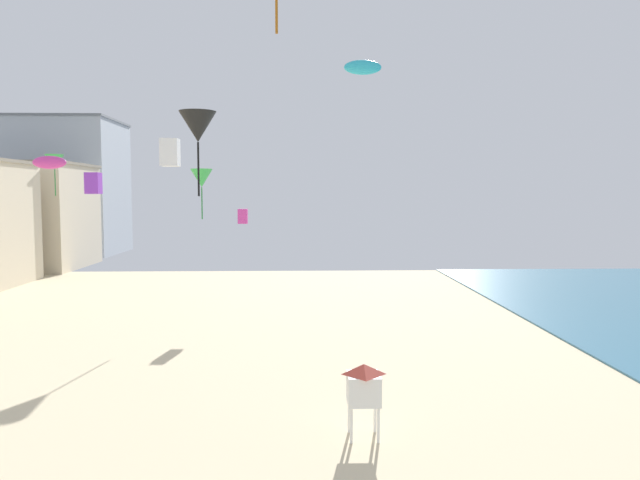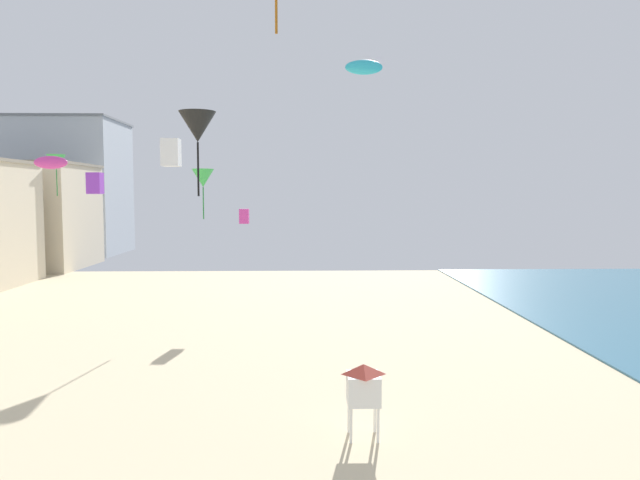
# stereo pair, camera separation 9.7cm
# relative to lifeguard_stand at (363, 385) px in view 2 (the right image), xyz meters

# --- Properties ---
(boardwalk_hotel_far) EXTENTS (18.31, 12.63, 11.84)m
(boardwalk_hotel_far) POSITION_rel_lifeguard_stand_xyz_m (-35.91, 48.01, 4.09)
(boardwalk_hotel_far) COLOR beige
(boardwalk_hotel_far) RESTS_ON ground
(boardwalk_hotel_distant) EXTENTS (16.57, 13.30, 18.67)m
(boardwalk_hotel_distant) POSITION_rel_lifeguard_stand_xyz_m (-35.91, 64.02, 7.50)
(boardwalk_hotel_distant) COLOR #ADB7C1
(boardwalk_hotel_distant) RESTS_ON ground
(lifeguard_stand) EXTENTS (1.10, 1.10, 2.55)m
(lifeguard_stand) POSITION_rel_lifeguard_stand_xyz_m (0.00, 0.00, 0.00)
(lifeguard_stand) COLOR white
(lifeguard_stand) RESTS_ON ground
(kite_green_delta) EXTENTS (1.21, 1.21, 2.75)m
(kite_green_delta) POSITION_rel_lifeguard_stand_xyz_m (-18.52, 20.51, 8.59)
(kite_green_delta) COLOR green
(kite_white_box) EXTENTS (0.86, 0.86, 1.35)m
(kite_white_box) POSITION_rel_lifeguard_stand_xyz_m (-8.55, 9.98, 8.49)
(kite_white_box) COLOR white
(kite_magenta_parafoil) EXTENTS (1.69, 0.47, 0.66)m
(kite_magenta_parafoil) POSITION_rel_lifeguard_stand_xyz_m (-14.79, 10.84, 8.04)
(kite_magenta_parafoil) COLOR #DB3D9E
(kite_cyan_parafoil) EXTENTS (2.29, 0.63, 0.89)m
(kite_cyan_parafoil) POSITION_rel_lifeguard_stand_xyz_m (1.65, 16.81, 14.13)
(kite_cyan_parafoil) COLOR #2DB7CC
(kite_magenta_box) EXTENTS (0.69, 0.69, 1.09)m
(kite_magenta_box) POSITION_rel_lifeguard_stand_xyz_m (-6.42, 24.06, 4.84)
(kite_magenta_box) COLOR #DB3D9E
(kite_green_delta_2) EXTENTS (1.58, 1.58, 3.59)m
(kite_green_delta_2) POSITION_rel_lifeguard_stand_xyz_m (-9.22, 23.04, 7.61)
(kite_green_delta_2) COLOR green
(kite_black_delta) EXTENTS (1.17, 1.17, 2.66)m
(kite_black_delta) POSITION_rel_lifeguard_stand_xyz_m (-5.35, -0.57, 8.54)
(kite_black_delta) COLOR black
(kite_purple_box) EXTENTS (0.95, 0.95, 1.50)m
(kite_purple_box) POSITION_rel_lifeguard_stand_xyz_m (-16.68, 22.43, 7.23)
(kite_purple_box) COLOR purple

